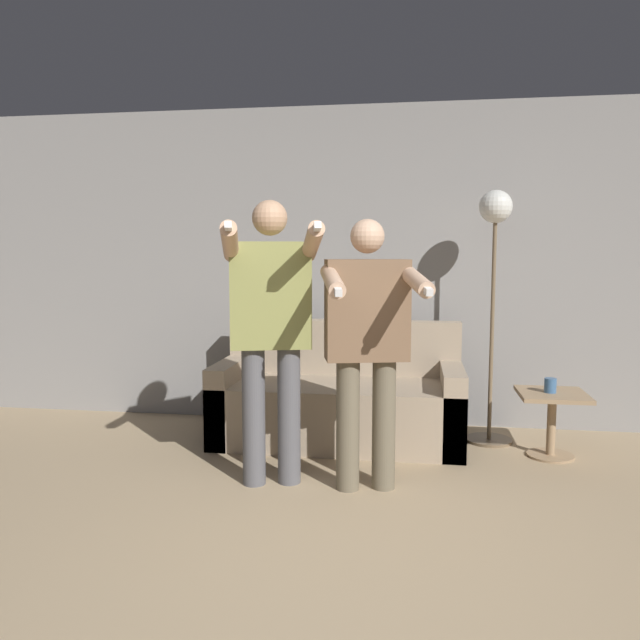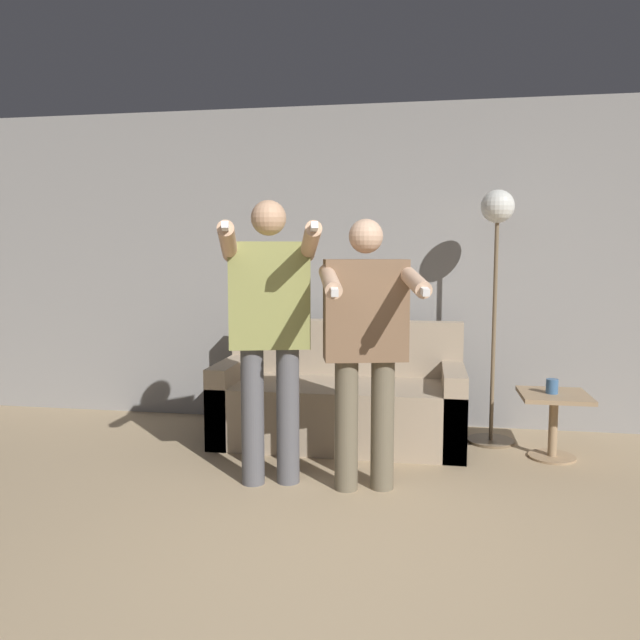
% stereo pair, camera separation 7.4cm
% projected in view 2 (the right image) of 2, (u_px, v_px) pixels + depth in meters
% --- Properties ---
extents(ground_plane, '(16.00, 16.00, 0.00)m').
position_uv_depth(ground_plane, '(329.00, 637.00, 2.30)').
color(ground_plane, tan).
extents(wall_back, '(10.00, 0.05, 2.60)m').
position_uv_depth(wall_back, '(385.00, 267.00, 5.10)').
color(wall_back, gray).
rests_on(wall_back, ground_plane).
extents(couch, '(1.83, 0.81, 0.89)m').
position_uv_depth(couch, '(340.00, 403.00, 4.70)').
color(couch, tan).
rests_on(couch, ground_plane).
extents(person_left, '(0.66, 0.76, 1.72)m').
position_uv_depth(person_left, '(270.00, 320.00, 3.73)').
color(person_left, '#56565B').
rests_on(person_left, ground_plane).
extents(person_right, '(0.65, 0.76, 1.61)m').
position_uv_depth(person_right, '(366.00, 335.00, 3.64)').
color(person_right, '#6B604C').
rests_on(person_right, ground_plane).
extents(cat, '(0.51, 0.14, 0.18)m').
position_uv_depth(cat, '(384.00, 311.00, 4.86)').
color(cat, '#B7AD9E').
rests_on(cat, couch).
extents(floor_lamp, '(0.34, 0.34, 1.87)m').
position_uv_depth(floor_lamp, '(496.00, 250.00, 4.53)').
color(floor_lamp, '#756047').
rests_on(floor_lamp, ground_plane).
extents(side_table, '(0.45, 0.45, 0.46)m').
position_uv_depth(side_table, '(554.00, 411.00, 4.28)').
color(side_table, '#A38460').
rests_on(side_table, ground_plane).
extents(cup, '(0.08, 0.08, 0.10)m').
position_uv_depth(cup, '(552.00, 386.00, 4.26)').
color(cup, '#3D6693').
rests_on(cup, side_table).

